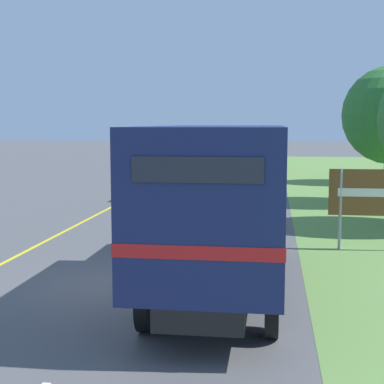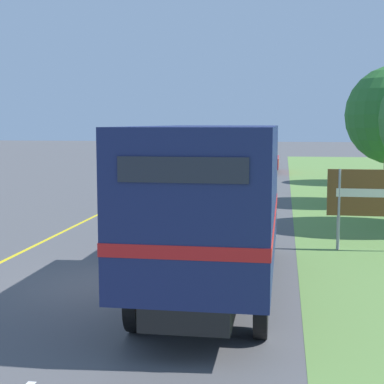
{
  "view_description": "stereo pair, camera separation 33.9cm",
  "coord_description": "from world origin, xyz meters",
  "px_view_note": "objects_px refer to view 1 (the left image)",
  "views": [
    {
      "loc": [
        2.99,
        -12.23,
        3.5
      ],
      "look_at": [
        0.3,
        7.13,
        1.2
      ],
      "focal_mm": 55.0,
      "sensor_mm": 36.0,
      "label": 1
    },
    {
      "loc": [
        3.33,
        -12.18,
        3.5
      ],
      "look_at": [
        0.3,
        7.13,
        1.2
      ],
      "focal_mm": 55.0,
      "sensor_mm": 36.0,
      "label": 2
    }
  ],
  "objects_px": {
    "horse_trailer_truck": "(222,199)",
    "lead_car_red_ahead": "(260,159)",
    "highway_sign": "(371,194)",
    "lead_car_grey_ahead": "(218,152)",
    "lead_car_white": "(165,180)"
  },
  "relations": [
    {
      "from": "lead_car_grey_ahead",
      "to": "highway_sign",
      "type": "relative_size",
      "value": 1.66
    },
    {
      "from": "lead_car_red_ahead",
      "to": "lead_car_grey_ahead",
      "type": "relative_size",
      "value": 1.06
    },
    {
      "from": "lead_car_white",
      "to": "lead_car_grey_ahead",
      "type": "relative_size",
      "value": 0.91
    },
    {
      "from": "lead_car_red_ahead",
      "to": "highway_sign",
      "type": "relative_size",
      "value": 1.77
    },
    {
      "from": "lead_car_red_ahead",
      "to": "lead_car_white",
      "type": "bearing_deg",
      "value": -104.06
    },
    {
      "from": "lead_car_grey_ahead",
      "to": "highway_sign",
      "type": "height_order",
      "value": "highway_sign"
    },
    {
      "from": "horse_trailer_truck",
      "to": "lead_car_red_ahead",
      "type": "height_order",
      "value": "horse_trailer_truck"
    },
    {
      "from": "lead_car_grey_ahead",
      "to": "highway_sign",
      "type": "distance_m",
      "value": 36.92
    },
    {
      "from": "horse_trailer_truck",
      "to": "lead_car_grey_ahead",
      "type": "bearing_deg",
      "value": 95.49
    },
    {
      "from": "lead_car_red_ahead",
      "to": "lead_car_grey_ahead",
      "type": "height_order",
      "value": "lead_car_grey_ahead"
    },
    {
      "from": "lead_car_grey_ahead",
      "to": "lead_car_red_ahead",
      "type": "bearing_deg",
      "value": -68.48
    },
    {
      "from": "horse_trailer_truck",
      "to": "lead_car_red_ahead",
      "type": "distance_m",
      "value": 30.48
    },
    {
      "from": "lead_car_grey_ahead",
      "to": "horse_trailer_truck",
      "type": "bearing_deg",
      "value": -84.51
    },
    {
      "from": "horse_trailer_truck",
      "to": "lead_car_red_ahead",
      "type": "bearing_deg",
      "value": 89.79
    },
    {
      "from": "lead_car_white",
      "to": "lead_car_red_ahead",
      "type": "distance_m",
      "value": 16.47
    }
  ]
}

